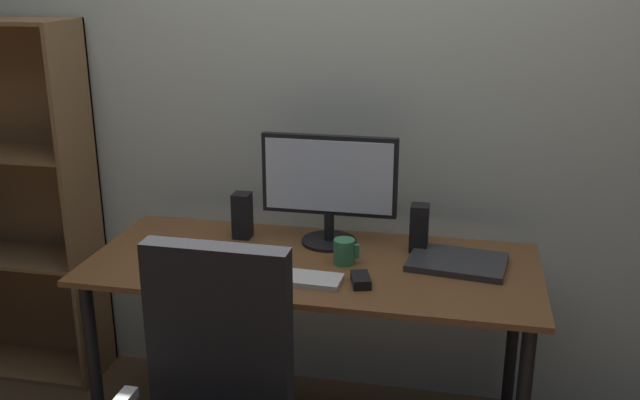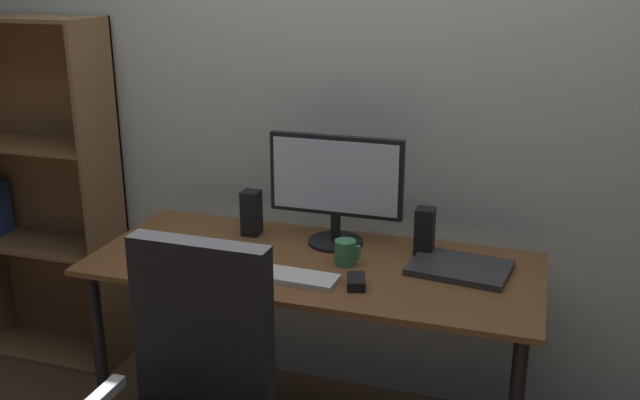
{
  "view_description": "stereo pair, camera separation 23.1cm",
  "coord_description": "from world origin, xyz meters",
  "px_view_note": "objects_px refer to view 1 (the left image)",
  "views": [
    {
      "loc": [
        0.48,
        -2.19,
        1.7
      ],
      "look_at": [
        0.04,
        -0.04,
        0.98
      ],
      "focal_mm": 40.07,
      "sensor_mm": 36.0,
      "label": 1
    },
    {
      "loc": [
        0.71,
        -2.14,
        1.7
      ],
      "look_at": [
        0.04,
        -0.04,
        0.98
      ],
      "focal_mm": 40.07,
      "sensor_mm": 36.0,
      "label": 2
    }
  ],
  "objects_px": {
    "desk": "(312,286)",
    "mouse": "(361,280)",
    "coffee_mug": "(344,252)",
    "speaker_right": "(419,228)",
    "keyboard": "(297,278)",
    "bookshelf": "(11,204)",
    "speaker_left": "(242,215)",
    "monitor": "(329,183)",
    "laptop": "(457,262)"
  },
  "relations": [
    {
      "from": "keyboard",
      "to": "bookshelf",
      "type": "xyz_separation_m",
      "value": [
        -1.35,
        0.49,
        -0.0
      ]
    },
    {
      "from": "desk",
      "to": "laptop",
      "type": "xyz_separation_m",
      "value": [
        0.49,
        0.07,
        0.1
      ]
    },
    {
      "from": "laptop",
      "to": "bookshelf",
      "type": "xyz_separation_m",
      "value": [
        -1.86,
        0.25,
        -0.0
      ]
    },
    {
      "from": "speaker_right",
      "to": "coffee_mug",
      "type": "bearing_deg",
      "value": -144.96
    },
    {
      "from": "desk",
      "to": "bookshelf",
      "type": "xyz_separation_m",
      "value": [
        -1.37,
        0.32,
        0.1
      ]
    },
    {
      "from": "laptop",
      "to": "speaker_right",
      "type": "height_order",
      "value": "speaker_right"
    },
    {
      "from": "speaker_left",
      "to": "bookshelf",
      "type": "xyz_separation_m",
      "value": [
        -1.07,
        0.15,
        -0.08
      ]
    },
    {
      "from": "monitor",
      "to": "laptop",
      "type": "bearing_deg",
      "value": -13.6
    },
    {
      "from": "keyboard",
      "to": "mouse",
      "type": "xyz_separation_m",
      "value": [
        0.21,
        0.01,
        0.01
      ]
    },
    {
      "from": "mouse",
      "to": "bookshelf",
      "type": "relative_size",
      "value": 0.06
    },
    {
      "from": "coffee_mug",
      "to": "speaker_right",
      "type": "bearing_deg",
      "value": 35.04
    },
    {
      "from": "keyboard",
      "to": "speaker_left",
      "type": "bearing_deg",
      "value": 132.99
    },
    {
      "from": "desk",
      "to": "laptop",
      "type": "bearing_deg",
      "value": 8.29
    },
    {
      "from": "bookshelf",
      "to": "monitor",
      "type": "bearing_deg",
      "value": -5.81
    },
    {
      "from": "mouse",
      "to": "laptop",
      "type": "distance_m",
      "value": 0.37
    },
    {
      "from": "monitor",
      "to": "speaker_right",
      "type": "xyz_separation_m",
      "value": [
        0.32,
        -0.01,
        -0.14
      ]
    },
    {
      "from": "keyboard",
      "to": "laptop",
      "type": "xyz_separation_m",
      "value": [
        0.5,
        0.23,
        0.0
      ]
    },
    {
      "from": "monitor",
      "to": "coffee_mug",
      "type": "xyz_separation_m",
      "value": [
        0.09,
        -0.17,
        -0.19
      ]
    },
    {
      "from": "laptop",
      "to": "speaker_right",
      "type": "distance_m",
      "value": 0.19
    },
    {
      "from": "desk",
      "to": "mouse",
      "type": "relative_size",
      "value": 15.94
    },
    {
      "from": "monitor",
      "to": "mouse",
      "type": "bearing_deg",
      "value": -63.27
    },
    {
      "from": "coffee_mug",
      "to": "laptop",
      "type": "distance_m",
      "value": 0.38
    },
    {
      "from": "desk",
      "to": "monitor",
      "type": "xyz_separation_m",
      "value": [
        0.02,
        0.18,
        0.32
      ]
    },
    {
      "from": "monitor",
      "to": "bookshelf",
      "type": "bearing_deg",
      "value": 174.19
    },
    {
      "from": "monitor",
      "to": "keyboard",
      "type": "bearing_deg",
      "value": -96.28
    },
    {
      "from": "desk",
      "to": "coffee_mug",
      "type": "height_order",
      "value": "coffee_mug"
    },
    {
      "from": "mouse",
      "to": "monitor",
      "type": "bearing_deg",
      "value": 100.22
    },
    {
      "from": "desk",
      "to": "mouse",
      "type": "height_order",
      "value": "mouse"
    },
    {
      "from": "desk",
      "to": "speaker_right",
      "type": "relative_size",
      "value": 9.0
    },
    {
      "from": "mouse",
      "to": "coffee_mug",
      "type": "height_order",
      "value": "coffee_mug"
    },
    {
      "from": "speaker_right",
      "to": "mouse",
      "type": "bearing_deg",
      "value": -115.79
    },
    {
      "from": "laptop",
      "to": "speaker_right",
      "type": "relative_size",
      "value": 1.88
    },
    {
      "from": "monitor",
      "to": "laptop",
      "type": "xyz_separation_m",
      "value": [
        0.46,
        -0.11,
        -0.22
      ]
    },
    {
      "from": "laptop",
      "to": "speaker_left",
      "type": "height_order",
      "value": "speaker_left"
    },
    {
      "from": "desk",
      "to": "bookshelf",
      "type": "height_order",
      "value": "bookshelf"
    },
    {
      "from": "coffee_mug",
      "to": "bookshelf",
      "type": "height_order",
      "value": "bookshelf"
    },
    {
      "from": "speaker_right",
      "to": "bookshelf",
      "type": "relative_size",
      "value": 0.11
    },
    {
      "from": "speaker_left",
      "to": "speaker_right",
      "type": "distance_m",
      "value": 0.65
    },
    {
      "from": "bookshelf",
      "to": "laptop",
      "type": "bearing_deg",
      "value": -7.78
    },
    {
      "from": "speaker_left",
      "to": "bookshelf",
      "type": "distance_m",
      "value": 1.08
    },
    {
      "from": "coffee_mug",
      "to": "laptop",
      "type": "relative_size",
      "value": 0.28
    },
    {
      "from": "mouse",
      "to": "speaker_right",
      "type": "distance_m",
      "value": 0.37
    },
    {
      "from": "laptop",
      "to": "mouse",
      "type": "bearing_deg",
      "value": -135.79
    },
    {
      "from": "desk",
      "to": "monitor",
      "type": "height_order",
      "value": "monitor"
    },
    {
      "from": "coffee_mug",
      "to": "bookshelf",
      "type": "distance_m",
      "value": 1.51
    },
    {
      "from": "monitor",
      "to": "keyboard",
      "type": "distance_m",
      "value": 0.41
    },
    {
      "from": "keyboard",
      "to": "speaker_left",
      "type": "relative_size",
      "value": 1.71
    },
    {
      "from": "desk",
      "to": "speaker_left",
      "type": "height_order",
      "value": "speaker_left"
    },
    {
      "from": "desk",
      "to": "keyboard",
      "type": "relative_size",
      "value": 5.28
    },
    {
      "from": "desk",
      "to": "laptop",
      "type": "relative_size",
      "value": 4.78
    }
  ]
}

